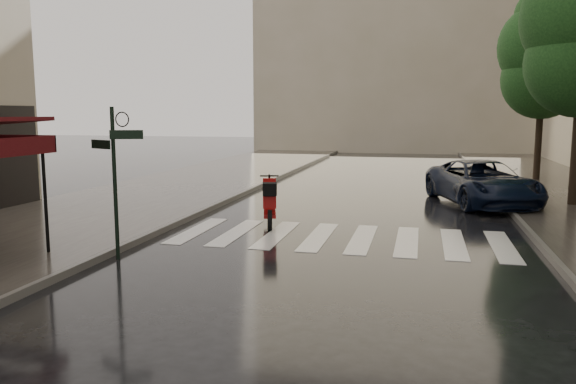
% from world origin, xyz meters
% --- Properties ---
extents(ground, '(120.00, 120.00, 0.00)m').
position_xyz_m(ground, '(0.00, 0.00, 0.00)').
color(ground, black).
rests_on(ground, ground).
extents(sidewalk_near, '(6.00, 60.00, 0.12)m').
position_xyz_m(sidewalk_near, '(-4.50, 12.00, 0.06)').
color(sidewalk_near, '#38332D').
rests_on(sidewalk_near, ground).
extents(curb_near, '(0.12, 60.00, 0.16)m').
position_xyz_m(curb_near, '(-1.45, 12.00, 0.07)').
color(curb_near, '#595651').
rests_on(curb_near, ground).
extents(curb_far, '(0.12, 60.00, 0.16)m').
position_xyz_m(curb_far, '(7.45, 12.00, 0.07)').
color(curb_far, '#595651').
rests_on(curb_far, ground).
extents(crosswalk, '(7.85, 3.20, 0.01)m').
position_xyz_m(crosswalk, '(2.98, 6.00, 0.01)').
color(crosswalk, silver).
rests_on(crosswalk, ground).
extents(signpost, '(1.17, 0.29, 3.10)m').
position_xyz_m(signpost, '(-1.19, 3.00, 1.83)').
color(signpost, black).
rests_on(signpost, ground).
extents(backdrop_building, '(22.00, 6.00, 20.00)m').
position_xyz_m(backdrop_building, '(3.00, 38.00, 10.00)').
color(backdrop_building, tan).
rests_on(backdrop_building, ground).
extents(tree_far, '(3.80, 3.80, 8.16)m').
position_xyz_m(tree_far, '(9.70, 19.00, 5.46)').
color(tree_far, black).
rests_on(tree_far, sidewalk_far).
extents(scooter, '(0.83, 1.89, 1.27)m').
position_xyz_m(scooter, '(0.93, 7.04, 0.59)').
color(scooter, black).
rests_on(scooter, ground).
extents(parked_car, '(3.83, 5.65, 1.44)m').
position_xyz_m(parked_car, '(6.77, 12.05, 0.72)').
color(parked_car, black).
rests_on(parked_car, ground).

